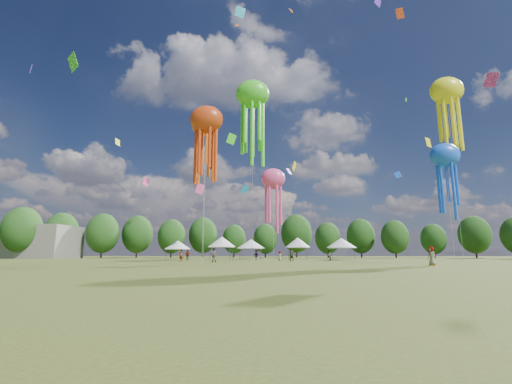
{
  "coord_description": "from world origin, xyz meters",
  "views": [
    {
      "loc": [
        0.17,
        -12.34,
        1.2
      ],
      "look_at": [
        -1.79,
        15.0,
        6.0
      ],
      "focal_mm": 24.66,
      "sensor_mm": 36.0,
      "label": 1
    }
  ],
  "objects": [
    {
      "name": "treeline",
      "position": [
        -3.87,
        62.51,
        6.54
      ],
      "size": [
        201.57,
        95.24,
        13.43
      ],
      "color": "#38281C",
      "rests_on": "ground"
    },
    {
      "name": "ground",
      "position": [
        0.0,
        0.0,
        0.0
      ],
      "size": [
        300.0,
        300.0,
        0.0
      ],
      "primitive_type": "plane",
      "color": "#384416",
      "rests_on": "ground"
    },
    {
      "name": "festival_tents",
      "position": [
        -3.62,
        56.92,
        3.17
      ],
      "size": [
        37.33,
        9.07,
        4.4
      ],
      "color": "#47474C",
      "rests_on": "ground"
    },
    {
      "name": "spectator_near",
      "position": [
        -9.15,
        36.07,
        0.96
      ],
      "size": [
        0.95,
        0.75,
        1.92
      ],
      "primitive_type": "imported",
      "rotation": [
        0.0,
        0.0,
        3.17
      ],
      "color": "gray",
      "rests_on": "ground"
    },
    {
      "name": "show_kites",
      "position": [
        3.43,
        34.85,
        18.44
      ],
      "size": [
        40.18,
        11.53,
        27.18
      ],
      "color": "red",
      "rests_on": "ground"
    },
    {
      "name": "small_kites",
      "position": [
        -0.3,
        42.15,
        28.15
      ],
      "size": [
        77.46,
        64.09,
        43.8
      ],
      "color": "red",
      "rests_on": "ground"
    },
    {
      "name": "spectators_far",
      "position": [
        -0.14,
        44.11,
        0.89
      ],
      "size": [
        33.58,
        28.59,
        1.9
      ],
      "color": "gray",
      "rests_on": "ground"
    }
  ]
}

